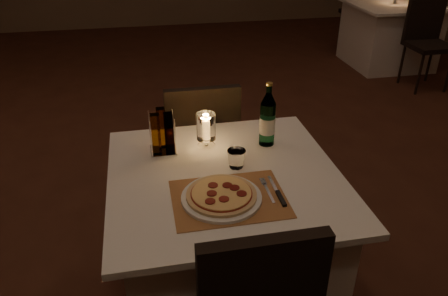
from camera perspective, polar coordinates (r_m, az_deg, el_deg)
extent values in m
cube|color=#4C2518|center=(2.93, -7.65, -8.22)|extent=(8.00, 10.00, 0.02)
cube|color=white|center=(2.13, 0.11, -12.19)|extent=(0.88, 0.88, 0.71)
cube|color=white|center=(1.90, 0.12, -3.83)|extent=(1.00, 1.00, 0.03)
cube|color=black|center=(1.47, 5.10, -18.01)|extent=(0.42, 0.05, 0.42)
cube|color=black|center=(2.72, -3.22, 0.57)|extent=(0.42, 0.42, 0.05)
cube|color=black|center=(2.45, -2.73, 3.24)|extent=(0.42, 0.05, 0.42)
cylinder|color=black|center=(3.01, -0.36, -1.60)|extent=(0.03, 0.03, 0.44)
cylinder|color=black|center=(2.97, -6.82, -2.25)|extent=(0.03, 0.03, 0.44)
cylinder|color=black|center=(2.73, 1.00, -5.21)|extent=(0.03, 0.03, 0.44)
cylinder|color=black|center=(2.69, -6.14, -5.99)|extent=(0.03, 0.03, 0.44)
cube|color=#A66A39|center=(1.75, 0.64, -6.61)|extent=(0.45, 0.34, 0.00)
cylinder|color=white|center=(1.74, -0.33, -6.49)|extent=(0.32, 0.32, 0.01)
cylinder|color=#D8B77F|center=(1.73, -0.33, -6.14)|extent=(0.28, 0.28, 0.01)
cylinder|color=maroon|center=(1.72, -0.33, -5.94)|extent=(0.24, 0.24, 0.00)
cylinder|color=#EACC7F|center=(1.72, -0.33, -5.84)|extent=(0.24, 0.24, 0.00)
cylinder|color=maroon|center=(1.74, 1.39, -5.21)|extent=(0.04, 0.04, 0.00)
cylinder|color=maroon|center=(1.76, 0.44, -4.88)|extent=(0.04, 0.04, 0.00)
cylinder|color=maroon|center=(1.76, -1.45, -4.88)|extent=(0.04, 0.04, 0.00)
cylinder|color=maroon|center=(1.71, -1.61, -5.94)|extent=(0.04, 0.04, 0.00)
cylinder|color=maroon|center=(1.67, -1.81, -6.96)|extent=(0.04, 0.04, 0.00)
cylinder|color=maroon|center=(1.68, -0.01, -6.68)|extent=(0.04, 0.04, 0.00)
cylinder|color=maroon|center=(1.71, 2.32, -5.96)|extent=(0.04, 0.04, 0.00)
cube|color=silver|center=(1.78, 5.88, -5.86)|extent=(0.01, 0.14, 0.00)
cube|color=silver|center=(1.84, 5.14, -4.38)|extent=(0.02, 0.05, 0.00)
cube|color=black|center=(1.75, 7.46, -6.54)|extent=(0.02, 0.10, 0.01)
cube|color=silver|center=(1.83, 6.40, -4.69)|extent=(0.01, 0.12, 0.00)
cylinder|color=#5EAF75|center=(2.09, 5.67, 3.12)|extent=(0.07, 0.07, 0.21)
cylinder|color=#5EAF75|center=(2.02, 5.92, 7.61)|extent=(0.03, 0.03, 0.04)
cylinder|color=gold|center=(2.01, 5.95, 8.30)|extent=(0.03, 0.03, 0.01)
cylinder|color=silver|center=(2.10, 5.66, 2.99)|extent=(0.08, 0.08, 0.08)
cylinder|color=white|center=(2.11, -2.31, 0.28)|extent=(0.09, 0.09, 0.01)
cylinder|color=white|center=(2.10, -2.32, 0.80)|extent=(0.02, 0.02, 0.03)
cylinder|color=white|center=(2.06, -2.36, 2.82)|extent=(0.09, 0.09, 0.13)
cylinder|color=white|center=(2.06, -2.36, 2.50)|extent=(0.02, 0.02, 0.10)
ellipsoid|color=orange|center=(2.04, -2.39, 4.01)|extent=(0.02, 0.02, 0.03)
cube|color=white|center=(2.09, -7.89, -0.28)|extent=(0.12, 0.12, 0.01)
cylinder|color=white|center=(2.00, -9.52, 1.12)|extent=(0.01, 0.01, 0.18)
cylinder|color=white|center=(2.00, -6.38, 1.42)|extent=(0.01, 0.01, 0.18)
cylinder|color=white|center=(2.09, -9.68, 2.52)|extent=(0.01, 0.01, 0.18)
cylinder|color=white|center=(2.10, -6.68, 2.80)|extent=(0.01, 0.01, 0.18)
cube|color=#BF8C33|center=(2.01, -8.87, 1.77)|extent=(0.04, 0.04, 0.20)
cube|color=#3F1E14|center=(2.02, -7.18, 1.93)|extent=(0.04, 0.04, 0.20)
cube|color=#BF8C33|center=(2.07, -8.15, 2.60)|extent=(0.04, 0.04, 0.20)
cube|color=white|center=(5.82, 20.67, 13.53)|extent=(0.88, 0.88, 0.71)
cube|color=white|center=(5.74, 21.34, 17.05)|extent=(1.00, 1.00, 0.03)
cube|color=black|center=(5.16, 25.29, 11.96)|extent=(0.42, 0.42, 0.05)
cube|color=black|center=(5.25, 24.70, 14.99)|extent=(0.42, 0.05, 0.42)
cylinder|color=black|center=(5.00, 24.16, 8.76)|extent=(0.03, 0.03, 0.44)
cylinder|color=black|center=(5.26, 22.18, 10.13)|extent=(0.03, 0.03, 0.44)
cylinder|color=black|center=(5.45, 25.24, 10.12)|extent=(0.03, 0.03, 0.44)
cube|color=black|center=(6.47, 17.26, 16.50)|extent=(0.42, 0.42, 0.05)
cylinder|color=black|center=(6.75, 17.62, 14.83)|extent=(0.03, 0.03, 0.44)
cylinder|color=black|center=(6.60, 14.92, 14.89)|extent=(0.03, 0.03, 0.44)
cylinder|color=black|center=(6.46, 19.00, 14.00)|extent=(0.03, 0.03, 0.44)
cylinder|color=black|center=(6.30, 16.22, 14.06)|extent=(0.03, 0.03, 0.44)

